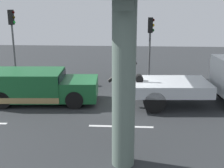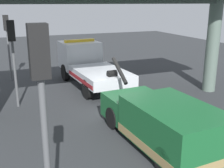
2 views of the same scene
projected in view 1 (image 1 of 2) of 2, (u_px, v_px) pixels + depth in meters
ground_plane at (123, 104)px, 14.67m from camera, size 60.00×40.00×0.10m
lane_stripe_mid at (121, 126)px, 11.94m from camera, size 2.60×0.16×0.01m
tow_truck_white at (209, 81)px, 14.14m from camera, size 7.31×2.73×2.46m
towed_van_green at (39, 87)px, 14.70m from camera, size 5.31×2.48×1.58m
traffic_light_near at (12, 30)px, 18.36m from camera, size 0.39×0.32×4.39m
traffic_light_far at (150, 35)px, 17.94m from camera, size 0.39×0.32×3.95m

